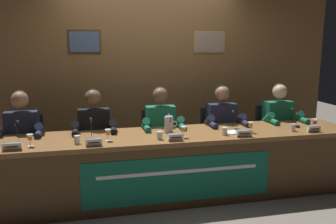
% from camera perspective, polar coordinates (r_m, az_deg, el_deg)
% --- Properties ---
extents(ground_plane, '(12.00, 12.00, 0.00)m').
position_cam_1_polar(ground_plane, '(4.13, 0.00, -13.57)').
color(ground_plane, '#70665B').
extents(wall_back_panelled, '(5.54, 0.14, 2.60)m').
position_cam_1_polar(wall_back_panelled, '(5.02, -3.17, 6.29)').
color(wall_back_panelled, brown).
rests_on(wall_back_panelled, ground_plane).
extents(conference_table, '(4.34, 0.78, 0.74)m').
position_cam_1_polar(conference_table, '(3.83, 0.39, -7.26)').
color(conference_table, brown).
rests_on(conference_table, ground_plane).
extents(chair_far_left, '(0.44, 0.44, 0.89)m').
position_cam_1_polar(chair_far_left, '(4.50, -22.35, -6.47)').
color(chair_far_left, black).
rests_on(chair_far_left, ground_plane).
extents(panelist_far_left, '(0.51, 0.48, 1.22)m').
position_cam_1_polar(panelist_far_left, '(4.24, -23.07, -3.71)').
color(panelist_far_left, black).
rests_on(panelist_far_left, ground_plane).
extents(nameplate_far_left, '(0.18, 0.06, 0.08)m').
position_cam_1_polar(nameplate_far_left, '(3.59, -24.42, -5.19)').
color(nameplate_far_left, white).
rests_on(nameplate_far_left, conference_table).
extents(juice_glass_far_left, '(0.06, 0.06, 0.12)m').
position_cam_1_polar(juice_glass_far_left, '(3.64, -21.89, -4.02)').
color(juice_glass_far_left, white).
rests_on(juice_glass_far_left, conference_table).
extents(microphone_far_left, '(0.06, 0.17, 0.22)m').
position_cam_1_polar(microphone_far_left, '(3.84, -23.72, -3.60)').
color(microphone_far_left, black).
rests_on(microphone_far_left, conference_table).
extents(chair_left, '(0.44, 0.44, 0.89)m').
position_cam_1_polar(chair_left, '(4.43, -11.96, -6.14)').
color(chair_left, black).
rests_on(chair_left, ground_plane).
extents(panelist_left, '(0.51, 0.48, 1.22)m').
position_cam_1_polar(panelist_left, '(4.16, -12.07, -3.32)').
color(panelist_left, black).
rests_on(panelist_left, ground_plane).
extents(nameplate_left, '(0.16, 0.06, 0.08)m').
position_cam_1_polar(nameplate_left, '(3.49, -12.17, -4.89)').
color(nameplate_left, white).
rests_on(nameplate_left, conference_table).
extents(juice_glass_left, '(0.06, 0.06, 0.12)m').
position_cam_1_polar(juice_glass_left, '(3.63, -9.91, -3.41)').
color(juice_glass_left, white).
rests_on(juice_glass_left, conference_table).
extents(water_cup_left, '(0.06, 0.06, 0.08)m').
position_cam_1_polar(water_cup_left, '(3.60, -14.81, -4.53)').
color(water_cup_left, silver).
rests_on(water_cup_left, conference_table).
extents(microphone_left, '(0.06, 0.17, 0.22)m').
position_cam_1_polar(microphone_left, '(3.73, -12.57, -3.32)').
color(microphone_left, black).
rests_on(microphone_left, conference_table).
extents(chair_center, '(0.44, 0.44, 0.89)m').
position_cam_1_polar(chair_center, '(4.50, -1.58, -5.61)').
color(chair_center, black).
rests_on(chair_center, ground_plane).
extents(panelist_center, '(0.51, 0.48, 1.22)m').
position_cam_1_polar(panelist_center, '(4.24, -1.09, -2.80)').
color(panelist_center, black).
rests_on(panelist_center, ground_plane).
extents(nameplate_center, '(0.16, 0.06, 0.08)m').
position_cam_1_polar(nameplate_center, '(3.59, 1.26, -4.16)').
color(nameplate_center, white).
rests_on(nameplate_center, conference_table).
extents(juice_glass_center, '(0.06, 0.06, 0.12)m').
position_cam_1_polar(juice_glass_center, '(3.70, 2.62, -2.97)').
color(juice_glass_center, white).
rests_on(juice_glass_center, conference_table).
extents(water_cup_center, '(0.06, 0.06, 0.08)m').
position_cam_1_polar(water_cup_center, '(3.65, -1.39, -3.97)').
color(water_cup_center, silver).
rests_on(water_cup_center, conference_table).
extents(microphone_center, '(0.06, 0.17, 0.22)m').
position_cam_1_polar(microphone_center, '(3.86, 0.38, -2.56)').
color(microphone_center, black).
rests_on(microphone_center, conference_table).
extents(chair_right, '(0.44, 0.44, 0.89)m').
position_cam_1_polar(chair_right, '(4.71, 8.13, -4.94)').
color(chair_right, black).
rests_on(chair_right, ground_plane).
extents(panelist_right, '(0.51, 0.48, 1.22)m').
position_cam_1_polar(panelist_right, '(4.46, 9.12, -2.22)').
color(panelist_right, black).
rests_on(panelist_right, ground_plane).
extents(nameplate_right, '(0.17, 0.06, 0.08)m').
position_cam_1_polar(nameplate_right, '(3.84, 12.50, -3.44)').
color(nameplate_right, white).
rests_on(nameplate_right, conference_table).
extents(juice_glass_right, '(0.06, 0.06, 0.12)m').
position_cam_1_polar(juice_glass_right, '(4.02, 13.53, -2.13)').
color(juice_glass_right, white).
rests_on(juice_glass_right, conference_table).
extents(water_cup_right, '(0.06, 0.06, 0.08)m').
position_cam_1_polar(water_cup_right, '(3.87, 9.38, -3.23)').
color(water_cup_right, silver).
rests_on(water_cup_right, conference_table).
extents(microphone_right, '(0.06, 0.17, 0.22)m').
position_cam_1_polar(microphone_right, '(4.11, 11.12, -1.90)').
color(microphone_right, black).
rests_on(microphone_right, conference_table).
extents(chair_far_right, '(0.44, 0.44, 0.89)m').
position_cam_1_polar(chair_far_right, '(5.05, 16.77, -4.23)').
color(chair_far_right, black).
rests_on(chair_far_right, ground_plane).
extents(panelist_far_right, '(0.51, 0.48, 1.22)m').
position_cam_1_polar(panelist_far_right, '(4.82, 18.09, -1.66)').
color(panelist_far_right, black).
rests_on(panelist_far_right, ground_plane).
extents(nameplate_far_right, '(0.15, 0.06, 0.08)m').
position_cam_1_polar(nameplate_far_right, '(4.29, 22.98, -2.54)').
color(nameplate_far_right, white).
rests_on(nameplate_far_right, conference_table).
extents(juice_glass_far_right, '(0.06, 0.06, 0.12)m').
position_cam_1_polar(juice_glass_far_right, '(4.42, 23.13, -1.56)').
color(juice_glass_far_right, white).
rests_on(juice_glass_far_right, conference_table).
extents(water_cup_far_right, '(0.06, 0.06, 0.08)m').
position_cam_1_polar(water_cup_far_right, '(4.24, 19.95, -2.48)').
color(water_cup_far_right, silver).
rests_on(water_cup_far_right, conference_table).
extents(microphone_far_right, '(0.06, 0.17, 0.22)m').
position_cam_1_polar(microphone_far_right, '(4.48, 20.41, -1.35)').
color(microphone_far_right, black).
rests_on(microphone_far_right, conference_table).
extents(water_pitcher_central, '(0.15, 0.10, 0.21)m').
position_cam_1_polar(water_pitcher_central, '(3.91, 0.15, -2.08)').
color(water_pitcher_central, silver).
rests_on(water_pitcher_central, conference_table).
extents(document_stack_right, '(0.24, 0.20, 0.01)m').
position_cam_1_polar(document_stack_right, '(4.00, 10.98, -3.28)').
color(document_stack_right, white).
rests_on(document_stack_right, conference_table).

